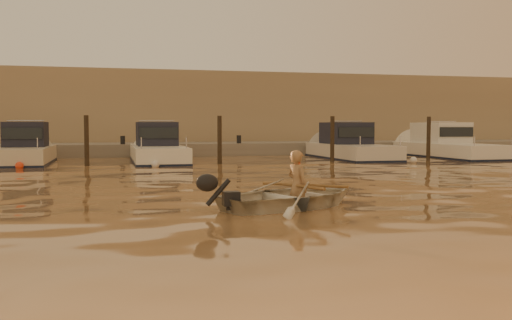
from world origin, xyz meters
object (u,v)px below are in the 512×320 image
object	(u,v)px
moored_boat_2	(158,147)
moored_boat_4	(351,146)
moored_boat_5	(448,145)
moored_boat_1	(24,149)
dinghy	(293,196)
waterfront_building	(184,113)
person	(297,186)

from	to	relation	value
moored_boat_2	moored_boat_4	world-z (taller)	same
moored_boat_4	moored_boat_2	bearing A→B (deg)	180.00
moored_boat_5	moored_boat_1	bearing A→B (deg)	180.00
moored_boat_1	moored_boat_5	size ratio (longest dim) A/B	0.77
dinghy	moored_boat_1	distance (m)	16.41
moored_boat_1	moored_boat_5	distance (m)	20.04
dinghy	moored_boat_2	bearing A→B (deg)	-16.19
moored_boat_5	waterfront_building	world-z (taller)	waterfront_building
person	waterfront_building	world-z (taller)	waterfront_building
moored_boat_2	moored_boat_5	size ratio (longest dim) A/B	0.90
moored_boat_1	moored_boat_4	distance (m)	14.74
person	moored_boat_1	distance (m)	16.41
person	moored_boat_1	xyz separation A→B (m)	(-7.09, 14.80, 0.22)
moored_boat_1	waterfront_building	xyz separation A→B (m)	(8.09, 11.00, 1.77)
dinghy	moored_boat_5	distance (m)	19.76
moored_boat_4	waterfront_building	distance (m)	12.98
person	moored_boat_1	bearing A→B (deg)	3.72
moored_boat_5	waterfront_building	xyz separation A→B (m)	(-11.95, 11.00, 1.77)
dinghy	moored_boat_2	distance (m)	14.91
moored_boat_2	moored_boat_4	size ratio (longest dim) A/B	1.01
moored_boat_2	person	bearing A→B (deg)	-83.93
moored_boat_1	moored_boat_5	bearing A→B (deg)	0.00
moored_boat_2	moored_boat_5	world-z (taller)	same
dinghy	waterfront_building	world-z (taller)	waterfront_building
dinghy	moored_boat_5	xyz separation A→B (m)	(13.05, 14.83, 0.42)
person	dinghy	bearing A→B (deg)	90.00
moored_boat_1	moored_boat_2	distance (m)	5.52
dinghy	moored_boat_4	size ratio (longest dim) A/B	0.44
person	moored_boat_5	size ratio (longest dim) A/B	0.18
person	moored_boat_1	world-z (taller)	moored_boat_1
dinghy	waterfront_building	distance (m)	25.95
person	waterfront_building	bearing A→B (deg)	-24.10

